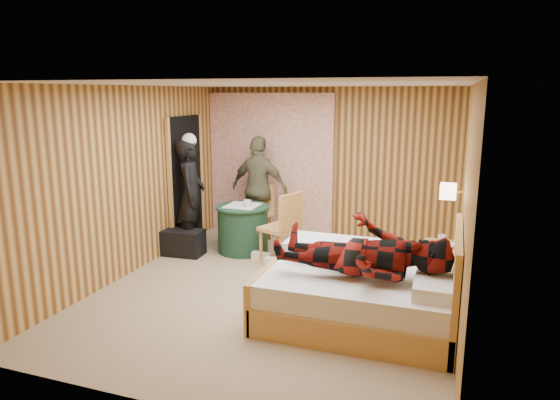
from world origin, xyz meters
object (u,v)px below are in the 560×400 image
(bed, at_px, (362,291))
(round_table, at_px, (243,228))
(wall_lamp, at_px, (448,191))
(chair_near, at_px, (284,223))
(woman_standing, at_px, (191,195))
(duffel_bag, at_px, (181,242))
(man_at_table, at_px, (259,189))
(nightstand, at_px, (439,266))
(man_on_bed, at_px, (363,239))
(chair_far, at_px, (259,208))

(bed, xyz_separation_m, round_table, (-2.15, 1.73, 0.05))
(wall_lamp, distance_m, chair_near, 2.34)
(bed, xyz_separation_m, woman_standing, (-2.92, 1.55, 0.55))
(bed, height_order, chair_near, bed)
(round_table, bearing_deg, duffel_bag, -150.91)
(duffel_bag, bearing_deg, bed, -26.53)
(man_at_table, bearing_deg, duffel_bag, 61.75)
(nightstand, xyz_separation_m, man_on_bed, (-0.73, -1.41, 0.68))
(bed, relative_size, duffel_bag, 2.95)
(bed, bearing_deg, woman_standing, 152.15)
(wall_lamp, distance_m, nightstand, 1.05)
(chair_far, distance_m, man_at_table, 0.32)
(chair_near, relative_size, man_at_table, 0.60)
(wall_lamp, relative_size, duffel_bag, 0.38)
(chair_far, relative_size, duffel_bag, 1.37)
(nightstand, distance_m, chair_far, 3.14)
(woman_standing, bearing_deg, man_on_bed, -139.84)
(nightstand, distance_m, chair_near, 2.16)
(wall_lamp, bearing_deg, nightstand, 98.44)
(duffel_bag, bearing_deg, man_at_table, 50.93)
(wall_lamp, height_order, man_on_bed, man_on_bed)
(bed, distance_m, chair_near, 2.00)
(nightstand, xyz_separation_m, round_table, (-2.91, 0.54, 0.08))
(chair_near, relative_size, duffel_bag, 1.52)
(man_at_table, bearing_deg, woman_standing, 55.88)
(man_on_bed, bearing_deg, wall_lamp, 55.45)
(bed, xyz_separation_m, duffel_bag, (-2.97, 1.27, -0.12))
(duffel_bag, xyz_separation_m, woman_standing, (0.05, 0.27, 0.67))
(duffel_bag, distance_m, woman_standing, 0.73)
(chair_near, relative_size, man_on_bed, 0.59)
(round_table, height_order, duffel_bag, round_table)
(chair_near, xyz_separation_m, woman_standing, (-1.55, 0.13, 0.27))
(chair_near, xyz_separation_m, man_on_bed, (1.40, -1.65, 0.37))
(nightstand, height_order, round_table, round_table)
(nightstand, relative_size, chair_far, 0.63)
(bed, relative_size, woman_standing, 1.16)
(wall_lamp, height_order, man_at_table, man_at_table)
(nightstand, distance_m, man_at_table, 3.21)
(bed, bearing_deg, nightstand, 57.51)
(duffel_bag, relative_size, man_on_bed, 0.38)
(bed, distance_m, nightstand, 1.41)
(woman_standing, relative_size, man_at_table, 1.01)
(wall_lamp, height_order, bed, wall_lamp)
(wall_lamp, distance_m, man_at_table, 3.35)
(round_table, xyz_separation_m, woman_standing, (-0.77, -0.18, 0.50))
(chair_far, height_order, man_on_bed, man_on_bed)
(man_at_table, xyz_separation_m, man_on_bed, (2.18, -2.65, 0.11))
(woman_standing, bearing_deg, man_at_table, -60.37)
(duffel_bag, bearing_deg, round_table, 25.68)
(wall_lamp, relative_size, chair_far, 0.28)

